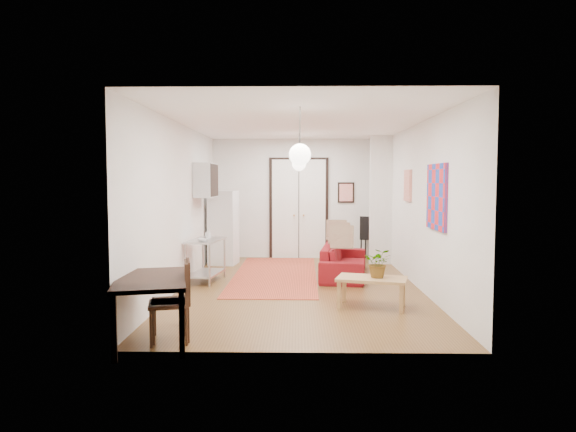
{
  "coord_description": "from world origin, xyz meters",
  "views": [
    {
      "loc": [
        -0.03,
        -9.04,
        1.9
      ],
      "look_at": [
        -0.2,
        0.26,
        1.25
      ],
      "focal_mm": 32.0,
      "sensor_mm": 36.0,
      "label": 1
    }
  ],
  "objects_px": {
    "sofa": "(344,261)",
    "kitchen_counter": "(206,255)",
    "fridge": "(224,228)",
    "dining_table": "(151,285)",
    "black_side_chair": "(371,234)",
    "dining_chair_near": "(173,292)",
    "coffee_table": "(372,281)",
    "dining_chair_far": "(171,294)"
  },
  "relations": [
    {
      "from": "kitchen_counter",
      "to": "fridge",
      "type": "xyz_separation_m",
      "value": [
        0.05,
        2.0,
        0.34
      ]
    },
    {
      "from": "dining_table",
      "to": "fridge",
      "type": "bearing_deg",
      "value": 89.53
    },
    {
      "from": "sofa",
      "to": "kitchen_counter",
      "type": "xyz_separation_m",
      "value": [
        -2.64,
        -0.56,
        0.19
      ]
    },
    {
      "from": "dining_table",
      "to": "dining_chair_near",
      "type": "height_order",
      "value": "dining_chair_near"
    },
    {
      "from": "fridge",
      "to": "dining_chair_far",
      "type": "bearing_deg",
      "value": -80.66
    },
    {
      "from": "sofa",
      "to": "dining_table",
      "type": "height_order",
      "value": "dining_table"
    },
    {
      "from": "dining_chair_near",
      "to": "black_side_chair",
      "type": "bearing_deg",
      "value": 138.74
    },
    {
      "from": "dining_chair_near",
      "to": "fridge",
      "type": "bearing_deg",
      "value": 168.4
    },
    {
      "from": "kitchen_counter",
      "to": "black_side_chair",
      "type": "relative_size",
      "value": 1.05
    },
    {
      "from": "dining_table",
      "to": "dining_chair_near",
      "type": "xyz_separation_m",
      "value": [
        0.21,
        0.2,
        -0.13
      ]
    },
    {
      "from": "coffee_table",
      "to": "black_side_chair",
      "type": "height_order",
      "value": "black_side_chair"
    },
    {
      "from": "sofa",
      "to": "fridge",
      "type": "height_order",
      "value": "fridge"
    },
    {
      "from": "sofa",
      "to": "dining_chair_near",
      "type": "xyz_separation_m",
      "value": [
        -2.43,
        -3.97,
        0.24
      ]
    },
    {
      "from": "dining_chair_far",
      "to": "kitchen_counter",
      "type": "bearing_deg",
      "value": 170.07
    },
    {
      "from": "sofa",
      "to": "dining_chair_far",
      "type": "xyz_separation_m",
      "value": [
        -2.43,
        -4.08,
        0.24
      ]
    },
    {
      "from": "dining_table",
      "to": "dining_chair_far",
      "type": "distance_m",
      "value": 0.26
    },
    {
      "from": "sofa",
      "to": "dining_table",
      "type": "relative_size",
      "value": 1.38
    },
    {
      "from": "dining_chair_near",
      "to": "dining_chair_far",
      "type": "xyz_separation_m",
      "value": [
        0.0,
        -0.1,
        0.0
      ]
    },
    {
      "from": "dining_table",
      "to": "dining_chair_far",
      "type": "relative_size",
      "value": 1.61
    },
    {
      "from": "fridge",
      "to": "dining_table",
      "type": "xyz_separation_m",
      "value": [
        -0.05,
        -5.61,
        -0.15
      ]
    },
    {
      "from": "fridge",
      "to": "black_side_chair",
      "type": "distance_m",
      "value": 3.55
    },
    {
      "from": "dining_chair_near",
      "to": "dining_chair_far",
      "type": "height_order",
      "value": "same"
    },
    {
      "from": "sofa",
      "to": "fridge",
      "type": "bearing_deg",
      "value": 68.96
    },
    {
      "from": "dining_table",
      "to": "black_side_chair",
      "type": "distance_m",
      "value": 7.3
    },
    {
      "from": "fridge",
      "to": "dining_chair_near",
      "type": "distance_m",
      "value": 5.42
    },
    {
      "from": "sofa",
      "to": "coffee_table",
      "type": "bearing_deg",
      "value": -167.63
    },
    {
      "from": "dining_chair_near",
      "to": "sofa",
      "type": "bearing_deg",
      "value": 135.24
    },
    {
      "from": "sofa",
      "to": "coffee_table",
      "type": "distance_m",
      "value": 2.48
    },
    {
      "from": "coffee_table",
      "to": "dining_chair_near",
      "type": "xyz_separation_m",
      "value": [
        -2.62,
        -1.5,
        0.16
      ]
    },
    {
      "from": "sofa",
      "to": "kitchen_counter",
      "type": "height_order",
      "value": "kitchen_counter"
    },
    {
      "from": "kitchen_counter",
      "to": "dining_chair_far",
      "type": "distance_m",
      "value": 3.52
    },
    {
      "from": "sofa",
      "to": "black_side_chair",
      "type": "xyz_separation_m",
      "value": [
        0.86,
        2.23,
        0.31
      ]
    },
    {
      "from": "kitchen_counter",
      "to": "dining_table",
      "type": "xyz_separation_m",
      "value": [
        -0.0,
        -3.61,
        0.19
      ]
    },
    {
      "from": "coffee_table",
      "to": "kitchen_counter",
      "type": "height_order",
      "value": "kitchen_counter"
    },
    {
      "from": "dining_chair_far",
      "to": "sofa",
      "type": "bearing_deg",
      "value": 135.89
    },
    {
      "from": "kitchen_counter",
      "to": "black_side_chair",
      "type": "xyz_separation_m",
      "value": [
        3.5,
        2.79,
        0.12
      ]
    },
    {
      "from": "sofa",
      "to": "black_side_chair",
      "type": "relative_size",
      "value": 2.0
    },
    {
      "from": "sofa",
      "to": "dining_chair_near",
      "type": "relative_size",
      "value": 2.22
    },
    {
      "from": "kitchen_counter",
      "to": "fridge",
      "type": "relative_size",
      "value": 0.66
    },
    {
      "from": "kitchen_counter",
      "to": "fridge",
      "type": "height_order",
      "value": "fridge"
    },
    {
      "from": "sofa",
      "to": "fridge",
      "type": "distance_m",
      "value": 3.01
    },
    {
      "from": "coffee_table",
      "to": "fridge",
      "type": "height_order",
      "value": "fridge"
    }
  ]
}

